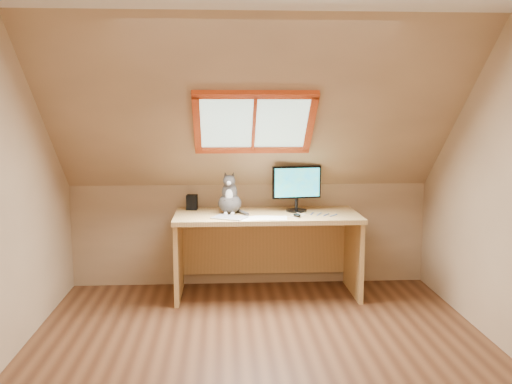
{
  "coord_description": "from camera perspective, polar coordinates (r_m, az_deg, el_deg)",
  "views": [
    {
      "loc": [
        -0.27,
        -3.8,
        1.73
      ],
      "look_at": [
        0.01,
        1.0,
        1.03
      ],
      "focal_mm": 40.0,
      "sensor_mm": 36.0,
      "label": 1
    }
  ],
  "objects": [
    {
      "name": "desk",
      "position": [
        5.4,
        1.04,
        -4.45
      ],
      "size": [
        1.7,
        0.75,
        0.78
      ],
      "color": "#DDAC69",
      "rests_on": "ground"
    },
    {
      "name": "monitor",
      "position": [
        5.36,
        4.09,
        0.66
      ],
      "size": [
        0.47,
        0.2,
        0.43
      ],
      "color": "black",
      "rests_on": "desk"
    },
    {
      "name": "ground",
      "position": [
        4.18,
        0.64,
        -16.2
      ],
      "size": [
        3.5,
        3.5,
        0.0
      ],
      "primitive_type": "plane",
      "color": "brown",
      "rests_on": "ground"
    },
    {
      "name": "cables",
      "position": [
        5.21,
        5.69,
        -2.3
      ],
      "size": [
        0.51,
        0.26,
        0.01
      ],
      "color": "silver",
      "rests_on": "desk"
    },
    {
      "name": "mouse",
      "position": [
        5.12,
        4.12,
        -2.33
      ],
      "size": [
        0.09,
        0.11,
        0.03
      ],
      "primitive_type": "ellipsoid",
      "rotation": [
        0.0,
        0.0,
        0.36
      ],
      "color": "black",
      "rests_on": "desk"
    },
    {
      "name": "graphics_tablet",
      "position": [
        5.06,
        -2.66,
        -2.57
      ],
      "size": [
        0.35,
        0.31,
        0.01
      ],
      "primitive_type": "cube",
      "rotation": [
        0.0,
        0.0,
        -0.45
      ],
      "color": "#B2B2B7",
      "rests_on": "desk"
    },
    {
      "name": "papers",
      "position": [
        5.02,
        0.52,
        -2.69
      ],
      "size": [
        0.33,
        0.27,
        0.0
      ],
      "color": "white",
      "rests_on": "desk"
    },
    {
      "name": "room_shell",
      "position": [
        3.73,
        0.77,
        3.62
      ],
      "size": [
        3.52,
        3.52,
        2.41
      ],
      "color": "tan",
      "rests_on": "ground"
    },
    {
      "name": "cat",
      "position": [
        5.27,
        -2.65,
        -0.64
      ],
      "size": [
        0.23,
        0.27,
        0.4
      ],
      "color": "#4C4643",
      "rests_on": "desk"
    },
    {
      "name": "desk_speaker",
      "position": [
        5.51,
        -6.42,
        -1.03
      ],
      "size": [
        0.11,
        0.11,
        0.14
      ],
      "primitive_type": "cube",
      "rotation": [
        0.0,
        0.0,
        -0.1
      ],
      "color": "black",
      "rests_on": "desk"
    }
  ]
}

